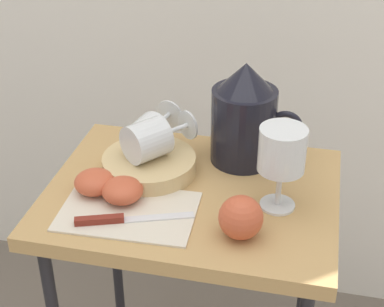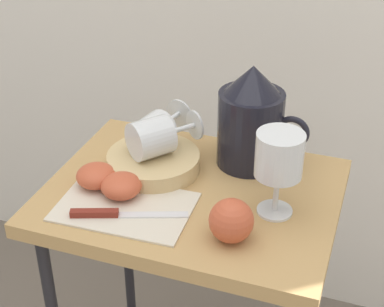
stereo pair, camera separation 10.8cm
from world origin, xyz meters
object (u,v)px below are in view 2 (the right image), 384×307
pitcher (251,125)px  wine_glass_upright (279,159)px  wine_glass_tipped_far (153,132)px  apple_half_right (121,186)px  basket_tray (153,162)px  knife (112,214)px  table (192,224)px  apple_half_left (96,176)px  wine_glass_tipped_near (153,137)px  apple_whole (231,221)px

pitcher → wine_glass_upright: (0.09, -0.15, 0.03)m
wine_glass_tipped_far → apple_half_right: size_ratio=2.03×
basket_tray → knife: 0.17m
table → apple_half_left: bearing=-164.0°
basket_tray → wine_glass_tipped_far: 0.06m
wine_glass_tipped_near → apple_half_left: 0.13m
apple_whole → knife: apple_whole is taller
apple_half_right → pitcher: bearing=45.9°
basket_tray → apple_half_left: 0.12m
wine_glass_tipped_near → apple_half_right: bearing=-100.6°
basket_tray → apple_half_right: size_ratio=2.43×
pitcher → apple_half_left: size_ratio=2.78×
apple_half_left → apple_half_right: 0.06m
table → apple_half_right: bearing=-150.6°
pitcher → wine_glass_tipped_near: pitcher is taller
pitcher → apple_half_left: (-0.25, -0.18, -0.06)m
wine_glass_tipped_near → apple_half_right: 0.12m
table → basket_tray: size_ratio=3.85×
table → wine_glass_tipped_far: wine_glass_tipped_far is taller
wine_glass_tipped_near → knife: bearing=-93.3°
wine_glass_upright → knife: 0.31m
pitcher → wine_glass_tipped_far: size_ratio=1.37×
apple_half_left → knife: (0.07, -0.08, -0.02)m
basket_tray → knife: (-0.01, -0.17, -0.01)m
table → apple_half_right: apple_half_right is taller
basket_tray → wine_glass_tipped_far: wine_glass_tipped_far is taller
wine_glass_tipped_far → apple_half_left: wine_glass_tipped_far is taller
pitcher → knife: 0.33m
wine_glass_tipped_far → apple_whole: 0.28m
wine_glass_tipped_far → wine_glass_upright: bearing=-17.6°
table → apple_half_right: size_ratio=9.34×
wine_glass_upright → apple_whole: (-0.05, -0.10, -0.07)m
wine_glass_upright → pitcher: bearing=120.3°
knife → wine_glass_tipped_far: bearing=90.4°
basket_tray → pitcher: 0.20m
table → basket_tray: (-0.10, 0.04, 0.10)m
wine_glass_tipped_near → knife: size_ratio=0.76×
basket_tray → wine_glass_upright: bearing=-12.7°
basket_tray → apple_whole: apple_whole is taller
apple_half_left → apple_whole: (0.28, -0.06, 0.01)m
table → knife: bearing=-129.1°
wine_glass_tipped_near → wine_glass_tipped_far: 0.03m
wine_glass_tipped_far → apple_half_right: wine_glass_tipped_far is taller
table → wine_glass_tipped_far: (-0.11, 0.07, 0.15)m
wine_glass_upright → knife: bearing=-157.2°
wine_glass_tipped_near → apple_half_right: size_ratio=2.01×
basket_tray → pitcher: bearing=27.7°
table → wine_glass_upright: wine_glass_upright is taller
basket_tray → apple_whole: bearing=-37.4°
wine_glass_upright → apple_whole: bearing=-118.3°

